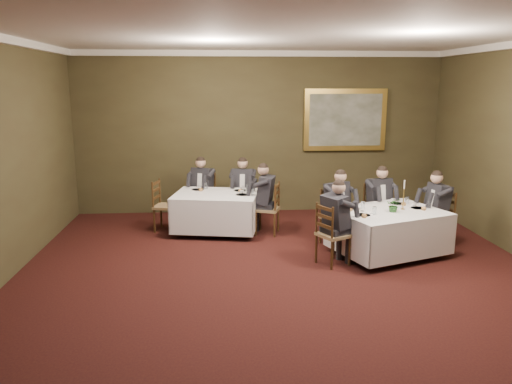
{
  "coord_description": "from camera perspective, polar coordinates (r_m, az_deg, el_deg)",
  "views": [
    {
      "loc": [
        -0.93,
        -5.92,
        2.82
      ],
      "look_at": [
        -0.33,
        1.71,
        1.15
      ],
      "focal_mm": 35.0,
      "sensor_mm": 36.0,
      "label": 1
    }
  ],
  "objects": [
    {
      "name": "ground",
      "position": [
        6.62,
        4.12,
        -12.91
      ],
      "size": [
        10.0,
        10.0,
        0.0
      ],
      "primitive_type": "plane",
      "color": "black",
      "rests_on": "ground"
    },
    {
      "name": "ceiling",
      "position": [
        6.03,
        4.66,
        18.76
      ],
      "size": [
        8.0,
        10.0,
        0.1
      ],
      "primitive_type": "cube",
      "color": "silver",
      "rests_on": "back_wall"
    },
    {
      "name": "back_wall",
      "position": [
        11.01,
        0.4,
        6.73
      ],
      "size": [
        8.0,
        0.1,
        3.5
      ],
      "primitive_type": "cube",
      "color": "#38301C",
      "rests_on": "ground"
    },
    {
      "name": "crown_molding",
      "position": [
        6.03,
        4.65,
        18.19
      ],
      "size": [
        8.0,
        10.0,
        0.12
      ],
      "color": "white",
      "rests_on": "back_wall"
    },
    {
      "name": "table_main",
      "position": [
        8.6,
        14.85,
        -4.1
      ],
      "size": [
        2.06,
        1.82,
        0.67
      ],
      "rotation": [
        0.0,
        0.0,
        0.35
      ],
      "color": "black",
      "rests_on": "ground"
    },
    {
      "name": "table_second",
      "position": [
        9.62,
        -4.58,
        -2.0
      ],
      "size": [
        1.78,
        1.47,
        0.67
      ],
      "rotation": [
        0.0,
        0.0,
        -0.18
      ],
      "color": "black",
      "rests_on": "ground"
    },
    {
      "name": "chair_main_backleft",
      "position": [
        9.06,
        8.99,
        -4.09
      ],
      "size": [
        0.6,
        0.59,
        1.0
      ],
      "rotation": [
        0.0,
        0.0,
        3.71
      ],
      "color": "olive",
      "rests_on": "ground"
    },
    {
      "name": "diner_main_backleft",
      "position": [
        9.0,
        9.09,
        -2.71
      ],
      "size": [
        0.6,
        0.62,
        1.35
      ],
      "rotation": [
        0.0,
        0.0,
        3.71
      ],
      "color": "black",
      "rests_on": "chair_main_backleft"
    },
    {
      "name": "chair_main_backright",
      "position": [
        9.59,
        13.64,
        -3.38
      ],
      "size": [
        0.52,
        0.51,
        1.0
      ],
      "rotation": [
        0.0,
        0.0,
        3.37
      ],
      "color": "olive",
      "rests_on": "ground"
    },
    {
      "name": "diner_main_backright",
      "position": [
        9.52,
        13.75,
        -2.08
      ],
      "size": [
        0.5,
        0.56,
        1.35
      ],
      "rotation": [
        0.0,
        0.0,
        3.37
      ],
      "color": "black",
      "rests_on": "chair_main_backright"
    },
    {
      "name": "chair_main_endleft",
      "position": [
        8.03,
        8.7,
        -6.24
      ],
      "size": [
        0.58,
        0.59,
        1.0
      ],
      "rotation": [
        0.0,
        0.0,
        -1.09
      ],
      "color": "olive",
      "rests_on": "ground"
    },
    {
      "name": "diner_main_endleft",
      "position": [
        7.97,
        8.82,
        -4.67
      ],
      "size": [
        0.61,
        0.58,
        1.35
      ],
      "rotation": [
        0.0,
        0.0,
        -1.09
      ],
      "color": "black",
      "rests_on": "chair_main_endleft"
    },
    {
      "name": "chair_main_endright",
      "position": [
        9.35,
        20.01,
        -4.18
      ],
      "size": [
        0.49,
        0.5,
        1.0
      ],
      "rotation": [
        0.0,
        0.0,
        1.73
      ],
      "color": "olive",
      "rests_on": "ground"
    },
    {
      "name": "diner_main_endright",
      "position": [
        9.29,
        20.05,
        -2.84
      ],
      "size": [
        0.54,
        0.47,
        1.35
      ],
      "rotation": [
        0.0,
        0.0,
        1.73
      ],
      "color": "black",
      "rests_on": "chair_main_endright"
    },
    {
      "name": "chair_sec_backleft",
      "position": [
        10.51,
        -6.0,
        -1.73
      ],
      "size": [
        0.57,
        0.56,
        1.0
      ],
      "rotation": [
        0.0,
        0.0,
        2.71
      ],
      "color": "olive",
      "rests_on": "ground"
    },
    {
      "name": "diner_sec_backleft",
      "position": [
        10.44,
        -6.06,
        -0.53
      ],
      "size": [
        0.56,
        0.6,
        1.35
      ],
      "rotation": [
        0.0,
        0.0,
        2.71
      ],
      "color": "black",
      "rests_on": "chair_sec_backleft"
    },
    {
      "name": "chair_sec_backright",
      "position": [
        10.37,
        -1.45,
        -1.86
      ],
      "size": [
        0.51,
        0.49,
        1.0
      ],
      "rotation": [
        0.0,
        0.0,
        2.96
      ],
      "color": "olive",
      "rests_on": "ground"
    },
    {
      "name": "diner_sec_backright",
      "position": [
        10.3,
        -1.46,
        -0.64
      ],
      "size": [
        0.48,
        0.54,
        1.35
      ],
      "rotation": [
        0.0,
        0.0,
        2.96
      ],
      "color": "black",
      "rests_on": "chair_sec_backright"
    },
    {
      "name": "chair_sec_endright",
      "position": [
        9.53,
        1.35,
        -3.13
      ],
      "size": [
        0.53,
        0.55,
        1.0
      ],
      "rotation": [
        0.0,
        0.0,
        1.26
      ],
      "color": "olive",
      "rests_on": "ground"
    },
    {
      "name": "diner_sec_endright",
      "position": [
        9.47,
        1.29,
        -1.79
      ],
      "size": [
        0.58,
        0.53,
        1.35
      ],
      "rotation": [
        0.0,
        0.0,
        1.26
      ],
      "color": "black",
      "rests_on": "chair_sec_endright"
    },
    {
      "name": "chair_sec_endleft",
      "position": [
        9.89,
        -10.25,
        -2.75
      ],
      "size": [
        0.51,
        0.53,
        1.0
      ],
      "rotation": [
        0.0,
        0.0,
        -1.82
      ],
      "color": "olive",
      "rests_on": "ground"
    },
    {
      "name": "centerpiece",
      "position": [
        8.43,
        15.5,
        -1.38
      ],
      "size": [
        0.28,
        0.27,
        0.25
      ],
      "primitive_type": "imported",
      "rotation": [
        0.0,
        0.0,
        -0.41
      ],
      "color": "#2D5926",
      "rests_on": "table_main"
    },
    {
      "name": "candlestick",
      "position": [
        8.64,
        16.51,
        -0.7
      ],
      "size": [
        0.07,
        0.07,
        0.51
      ],
      "color": "#B28C36",
      "rests_on": "table_main"
    },
    {
      "name": "place_setting_table_main",
      "position": [
        8.56,
        11.33,
        -1.61
      ],
      "size": [
        0.33,
        0.31,
        0.14
      ],
      "color": "white",
      "rests_on": "table_main"
    },
    {
      "name": "place_setting_table_second",
      "position": [
        9.96,
        -6.35,
        0.51
      ],
      "size": [
        0.33,
        0.31,
        0.14
      ],
      "color": "white",
      "rests_on": "table_second"
    },
    {
      "name": "painting",
      "position": [
        11.24,
        10.15,
        8.12
      ],
      "size": [
        1.82,
        0.09,
        1.35
      ],
      "color": "gold",
      "rests_on": "back_wall"
    }
  ]
}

